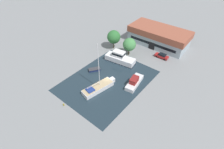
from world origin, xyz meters
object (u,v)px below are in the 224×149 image
Objects in this scene: motor_cruiser at (120,58)px; small_dinghy at (94,70)px; quay_tree_near_building at (129,45)px; quay_tree_by_water at (114,37)px; parked_car at (162,56)px; warehouse_building at (159,36)px; sailboat_moored at (98,87)px; cabin_boat at (134,82)px.

small_dinghy is at bearing 151.04° from motor_cruiser.
quay_tree_near_building is 0.90× the size of quay_tree_by_water.
quay_tree_near_building is 1.35× the size of parked_car.
warehouse_building is at bearing 35.02° from parked_car.
parked_car is 1.20× the size of small_dinghy.
warehouse_building reaches higher than small_dinghy.
sailboat_moored is at bearing 175.63° from small_dinghy.
small_dinghy is (-6.73, 5.37, -0.42)m from sailboat_moored.
warehouse_building is at bearing 72.25° from quay_tree_near_building.
parked_car is 0.60× the size of cabin_boat.
quay_tree_near_building is 6.85m from quay_tree_by_water.
parked_car is 14.71m from motor_cruiser.
motor_cruiser is (-9.85, -10.91, 0.60)m from parked_car.
small_dinghy is (-13.10, -19.77, -0.45)m from parked_car.
parked_car is at bearing -55.08° from warehouse_building.
quay_tree_near_building is 15.75m from cabin_boat.
small_dinghy is at bearing 145.42° from parked_car.
quay_tree_by_water is 1.50× the size of parked_car.
quay_tree_by_water is 18.07m from parked_car.
small_dinghy is at bearing -75.52° from quay_tree_by_water.
motor_cruiser is 2.70× the size of small_dinghy.
quay_tree_near_building is 0.60× the size of motor_cruiser.
small_dinghy is 13.53m from cabin_boat.
small_dinghy is 0.50× the size of cabin_boat.
parked_car is (9.95, 5.52, -3.26)m from quay_tree_near_building.
cabin_boat reaches higher than parked_car.
quay_tree_by_water is at bearing 136.59° from cabin_boat.
cabin_boat is (16.94, -11.65, -3.70)m from quay_tree_by_water.
parked_car is at bearing 29.00° from quay_tree_near_building.
parked_car is 0.45× the size of motor_cruiser.
sailboat_moored is (-0.68, -32.94, -2.38)m from warehouse_building.
sailboat_moored is (-6.37, -25.14, -0.03)m from parked_car.
cabin_boat is at bearing -34.52° from quay_tree_by_water.
quay_tree_near_building is at bearing -108.90° from warehouse_building.
sailboat_moored is at bearing -79.66° from quay_tree_near_building.
motor_cruiser is (-3.48, 14.22, 0.63)m from sailboat_moored.
parked_car is 25.93m from sailboat_moored.
warehouse_building is 4.75× the size of parked_car.
warehouse_building is 17.40m from quay_tree_by_water.
motor_cruiser is 11.82m from cabin_boat.
parked_car is 23.72m from small_dinghy.
sailboat_moored is 10.30m from cabin_boat.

